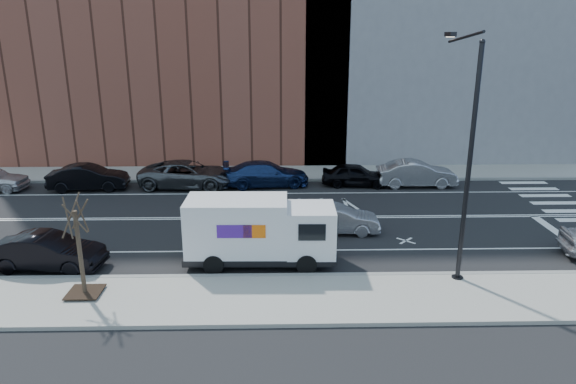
{
  "coord_description": "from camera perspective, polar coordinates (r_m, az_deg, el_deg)",
  "views": [
    {
      "loc": [
        0.02,
        -25.32,
        9.17
      ],
      "look_at": [
        0.58,
        0.02,
        1.4
      ],
      "focal_mm": 32.0,
      "sensor_mm": 36.0,
      "label": 1
    }
  ],
  "objects": [
    {
      "name": "bldg_brick",
      "position": [
        41.73,
        -13.08,
        19.15
      ],
      "size": [
        26.0,
        10.0,
        22.0
      ],
      "primitive_type": "cube",
      "color": "brown",
      "rests_on": "ground"
    },
    {
      "name": "far_parked_b",
      "position": [
        33.88,
        -21.3,
        1.52
      ],
      "size": [
        4.84,
        2.0,
        1.56
      ],
      "primitive_type": "imported",
      "rotation": [
        0.0,
        0.0,
        1.64
      ],
      "color": "black",
      "rests_on": "ground"
    },
    {
      "name": "far_parked_c",
      "position": [
        32.72,
        -11.12,
        1.94
      ],
      "size": [
        6.11,
        3.15,
        1.65
      ],
      "primitive_type": "imported",
      "rotation": [
        0.0,
        0.0,
        1.5
      ],
      "color": "#494C50",
      "rests_on": "ground"
    },
    {
      "name": "curb_near",
      "position": [
        20.45,
        -1.2,
        -9.34
      ],
      "size": [
        44.0,
        0.25,
        0.17
      ],
      "primitive_type": "cube",
      "color": "gray",
      "rests_on": "ground"
    },
    {
      "name": "streetlight",
      "position": [
        20.1,
        19.14,
        4.35
      ],
      "size": [
        0.44,
        4.02,
        9.34
      ],
      "color": "black",
      "rests_on": "ground"
    },
    {
      "name": "sidewalk_far",
      "position": [
        35.31,
        -1.25,
        2.11
      ],
      "size": [
        44.0,
        3.6,
        0.15
      ],
      "primitive_type": "cube",
      "color": "gray",
      "rests_on": "ground"
    },
    {
      "name": "far_parked_f",
      "position": [
        33.31,
        14.07,
        1.99
      ],
      "size": [
        4.93,
        1.73,
        1.62
      ],
      "primitive_type": "imported",
      "rotation": [
        0.0,
        0.0,
        1.57
      ],
      "color": "#A0A1A5",
      "rests_on": "ground"
    },
    {
      "name": "ground",
      "position": [
        26.93,
        -1.23,
        -2.87
      ],
      "size": [
        120.0,
        120.0,
        0.0
      ],
      "primitive_type": "plane",
      "color": "black",
      "rests_on": "ground"
    },
    {
      "name": "driving_sedan",
      "position": [
        24.86,
        5.4,
        -3.01
      ],
      "size": [
        4.17,
        1.6,
        1.35
      ],
      "primitive_type": "imported",
      "rotation": [
        0.0,
        0.0,
        1.53
      ],
      "color": "#9F9FA3",
      "rests_on": "ground"
    },
    {
      "name": "fedex_van",
      "position": [
        21.17,
        -3.25,
        -4.26
      ],
      "size": [
        6.24,
        2.31,
        2.83
      ],
      "rotation": [
        0.0,
        0.0,
        -0.02
      ],
      "color": "black",
      "rests_on": "ground"
    },
    {
      "name": "far_parked_e",
      "position": [
        32.7,
        7.48,
        1.91
      ],
      "size": [
        4.35,
        2.12,
        1.43
      ],
      "primitive_type": "imported",
      "rotation": [
        0.0,
        0.0,
        1.46
      ],
      "color": "black",
      "rests_on": "ground"
    },
    {
      "name": "far_parked_d",
      "position": [
        32.41,
        -2.45,
        2.02
      ],
      "size": [
        5.55,
        2.69,
        1.56
      ],
      "primitive_type": "imported",
      "rotation": [
        0.0,
        0.0,
        1.67
      ],
      "color": "navy",
      "rests_on": "ground"
    },
    {
      "name": "street_tree",
      "position": [
        19.88,
        -22.01,
        -7.13
      ],
      "size": [
        1.2,
        1.2,
        3.75
      ],
      "color": "black",
      "rests_on": "ground"
    },
    {
      "name": "near_parked_rear_a",
      "position": [
        23.12,
        -25.15,
        -6.04
      ],
      "size": [
        4.65,
        2.05,
        1.48
      ],
      "primitive_type": "imported",
      "rotation": [
        0.0,
        0.0,
        1.46
      ],
      "color": "black",
      "rests_on": "ground"
    },
    {
      "name": "road_markings",
      "position": [
        26.92,
        -1.23,
        -2.86
      ],
      "size": [
        40.0,
        8.6,
        0.01
      ],
      "primitive_type": null,
      "color": "white",
      "rests_on": "ground"
    },
    {
      "name": "curb_far",
      "position": [
        33.57,
        -1.25,
        1.34
      ],
      "size": [
        44.0,
        0.25,
        0.17
      ],
      "primitive_type": "cube",
      "color": "gray",
      "rests_on": "ground"
    },
    {
      "name": "sidewalk_near",
      "position": [
        18.86,
        -1.19,
        -11.8
      ],
      "size": [
        44.0,
        3.6,
        0.15
      ],
      "primitive_type": "cube",
      "color": "gray",
      "rests_on": "ground"
    }
  ]
}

